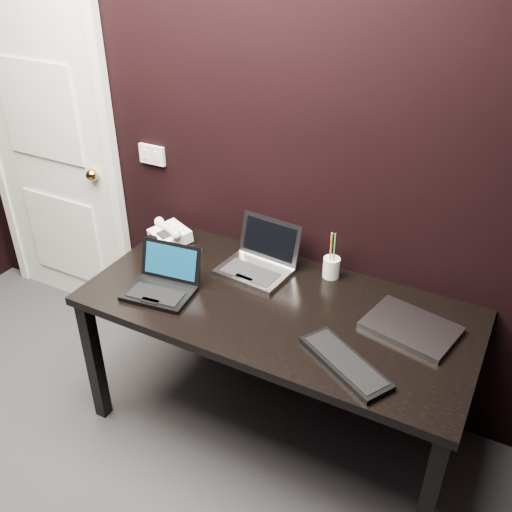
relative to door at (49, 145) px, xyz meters
The scene contains 11 objects.
wall_back 1.37m from the door, ahead, with size 4.00×4.00×0.00m, color black.
door is the anchor object (origin of this frame).
wall_switch 0.73m from the door, ahead, with size 0.15×0.02×0.10m.
desk 1.73m from the door, 12.82° to the right, with size 1.70×0.80×0.74m.
netbook 1.29m from the door, 24.65° to the right, with size 0.32×0.30×0.19m.
silver_laptop 1.48m from the door, ahead, with size 0.34×0.32×0.22m.
ext_keyboard 2.15m from the door, 16.40° to the right, with size 0.42×0.32×0.03m.
closed_laptop 2.24m from the door, ahead, with size 0.40×0.32×0.02m.
desk_phone 0.97m from the door, ahead, with size 0.24×0.23×0.11m.
mobile_phone 1.00m from the door, 17.43° to the right, with size 0.06×0.05×0.10m.
pen_cup 1.79m from the door, ahead, with size 0.08×0.08×0.23m.
Camera 1 is at (1.16, -0.40, 2.22)m, focal length 40.00 mm.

